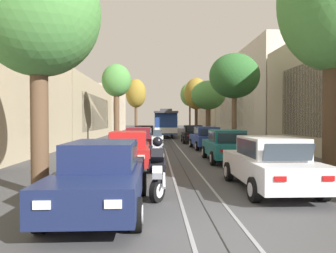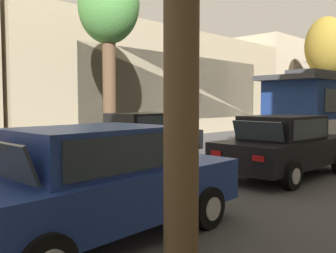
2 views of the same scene
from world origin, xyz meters
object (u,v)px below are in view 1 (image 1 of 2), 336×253
parked_car_red_second_left (129,150)px  street_tree_kerb_left_near (38,14)px  street_tree_kerb_right_mid (208,96)px  parked_car_teal_second_right (226,145)px  street_tree_kerb_right_fourth (196,94)px  parked_car_white_near_right (269,163)px  pedestrian_on_left_pavement (207,129)px  parked_car_blue_mid_right (206,138)px  street_tree_kerb_left_second (116,83)px  parked_car_black_fourth_left (144,135)px  street_tree_kerb_right_far (190,95)px  street_tree_kerb_right_near (332,3)px  street_tree_kerb_right_second (234,76)px  cable_car_trolley (166,123)px  parked_car_navy_near_left (102,176)px  parked_car_maroon_mid_left (139,139)px  motorcycle_with_rider (158,163)px  parked_car_black_fourth_right (193,134)px  street_tree_kerb_left_mid (136,94)px

parked_car_red_second_left → street_tree_kerb_left_near: size_ratio=0.64×
street_tree_kerb_right_mid → parked_car_teal_second_right: bearing=-96.8°
street_tree_kerb_right_fourth → street_tree_kerb_right_mid: bearing=-90.8°
parked_car_white_near_right → pedestrian_on_left_pavement: 27.54m
parked_car_blue_mid_right → street_tree_kerb_left_second: 9.92m
parked_car_black_fourth_left → street_tree_kerb_right_far: street_tree_kerb_right_far is taller
street_tree_kerb_left_near → pedestrian_on_left_pavement: bearing=71.5°
street_tree_kerb_right_near → street_tree_kerb_right_second: size_ratio=1.24×
parked_car_black_fourth_left → street_tree_kerb_right_second: size_ratio=0.65×
street_tree_kerb_left_near → street_tree_kerb_right_near: (9.10, 1.49, 0.99)m
cable_car_trolley → street_tree_kerb_right_mid: bearing=-41.3°
parked_car_navy_near_left → street_tree_kerb_right_fourth: (6.90, 35.67, 4.90)m
street_tree_kerb_right_second → street_tree_kerb_right_far: (0.37, 31.32, 1.29)m
parked_car_maroon_mid_left → parked_car_teal_second_right: (4.60, -4.74, 0.00)m
parked_car_maroon_mid_left → street_tree_kerb_right_near: (6.98, -9.75, 5.18)m
street_tree_kerb_right_near → cable_car_trolley: 26.58m
parked_car_maroon_mid_left → street_tree_kerb_left_second: size_ratio=0.63×
parked_car_black_fourth_left → cable_car_trolley: 9.88m
parked_car_black_fourth_left → street_tree_kerb_right_far: bearing=75.3°
parked_car_white_near_right → street_tree_kerb_right_mid: bearing=84.7°
parked_car_black_fourth_left → parked_car_teal_second_right: (4.53, -11.19, 0.00)m
parked_car_black_fourth_left → parked_car_teal_second_right: same height
parked_car_red_second_left → street_tree_kerb_right_second: size_ratio=0.65×
parked_car_black_fourth_left → street_tree_kerb_right_near: bearing=-66.9°
street_tree_kerb_right_far → motorcycle_with_rider: street_tree_kerb_right_far is taller
parked_car_black_fourth_left → street_tree_kerb_right_mid: size_ratio=0.71×
street_tree_kerb_right_second → street_tree_kerb_right_mid: (0.03, 10.88, -0.50)m
street_tree_kerb_right_fourth → cable_car_trolley: (-4.50, -6.87, -4.03)m
cable_car_trolley → pedestrian_on_left_pavement: cable_car_trolley is taller
parked_car_navy_near_left → parked_car_red_second_left: 6.10m
parked_car_blue_mid_right → street_tree_kerb_right_fourth: 21.88m
parked_car_black_fourth_right → street_tree_kerb_right_mid: (2.19, 4.59, 3.81)m
parked_car_white_near_right → motorcycle_with_rider: size_ratio=2.35×
street_tree_kerb_left_mid → pedestrian_on_left_pavement: street_tree_kerb_left_mid is taller
parked_car_black_fourth_left → street_tree_kerb_right_far: size_ratio=0.52×
street_tree_kerb_right_near → street_tree_kerb_right_mid: size_ratio=1.35×
parked_car_blue_mid_right → street_tree_kerb_left_near: 15.20m
parked_car_teal_second_right → motorcycle_with_rider: size_ratio=2.36×
cable_car_trolley → parked_car_blue_mid_right: bearing=-80.4°
parked_car_navy_near_left → street_tree_kerb_left_near: bearing=142.7°
parked_car_red_second_left → street_tree_kerb_left_near: street_tree_kerb_left_near is taller
parked_car_black_fourth_left → motorcycle_with_rider: (1.08, -18.14, 0.14)m
street_tree_kerb_left_near → street_tree_kerb_right_second: (8.70, 12.58, 0.13)m
street_tree_kerb_left_second → street_tree_kerb_right_mid: bearing=30.0°
parked_car_black_fourth_right → street_tree_kerb_right_far: size_ratio=0.52×
parked_car_black_fourth_right → street_tree_kerb_left_mid: bearing=108.9°
street_tree_kerb_left_second → parked_car_maroon_mid_left: bearing=-71.3°
street_tree_kerb_right_near → street_tree_kerb_right_fourth: street_tree_kerb_right_near is taller
parked_car_teal_second_right → pedestrian_on_left_pavement: (2.58, 21.24, 0.10)m
parked_car_blue_mid_right → parked_car_black_fourth_right: bearing=92.4°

